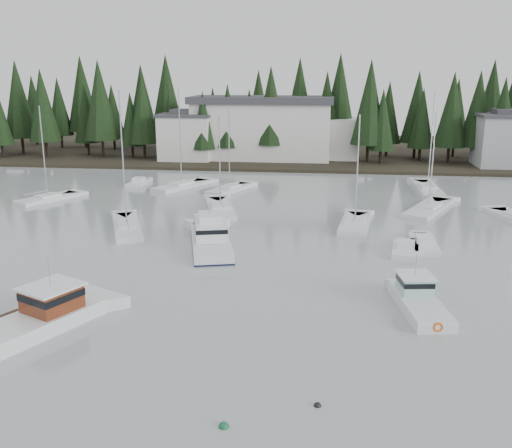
% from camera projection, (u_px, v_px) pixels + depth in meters
% --- Properties ---
extents(far_shore_land, '(240.00, 54.00, 1.00)m').
position_uv_depth(far_shore_land, '(294.00, 150.00, 116.61)').
color(far_shore_land, black).
rests_on(far_shore_land, ground).
extents(conifer_treeline, '(200.00, 22.00, 20.00)m').
position_uv_depth(conifer_treeline, '(291.00, 158.00, 106.06)').
color(conifer_treeline, black).
rests_on(conifer_treeline, ground).
extents(house_west, '(9.54, 7.42, 8.75)m').
position_uv_depth(house_west, '(187.00, 136.00, 100.28)').
color(house_west, silver).
rests_on(house_west, ground).
extents(house_east_a, '(10.60, 8.48, 9.25)m').
position_uv_depth(house_east_a, '(509.00, 139.00, 92.88)').
color(house_east_a, '#999EA0').
rests_on(house_east_a, ground).
extents(harbor_inn, '(29.50, 11.50, 10.90)m').
position_uv_depth(harbor_inn, '(273.00, 129.00, 101.42)').
color(harbor_inn, silver).
rests_on(harbor_inn, ground).
extents(lobster_boat_brown, '(7.46, 10.33, 4.89)m').
position_uv_depth(lobster_boat_brown, '(32.00, 323.00, 34.87)').
color(lobster_boat_brown, silver).
rests_on(lobster_boat_brown, ground).
extents(cabin_cruiser_center, '(6.01, 11.34, 4.66)m').
position_uv_depth(cabin_cruiser_center, '(211.00, 239.00, 51.95)').
color(cabin_cruiser_center, silver).
rests_on(cabin_cruiser_center, ground).
extents(lobster_boat_teal, '(3.52, 7.44, 3.98)m').
position_uv_depth(lobster_boat_teal, '(419.00, 302.00, 38.23)').
color(lobster_boat_teal, silver).
rests_on(lobster_boat_teal, ground).
extents(sailboat_0, '(3.87, 8.84, 11.94)m').
position_uv_depth(sailboat_0, '(355.00, 225.00, 59.14)').
color(sailboat_0, silver).
rests_on(sailboat_0, ground).
extents(sailboat_3, '(5.60, 8.64, 11.56)m').
position_uv_depth(sailboat_3, '(230.00, 190.00, 76.71)').
color(sailboat_3, silver).
rests_on(sailboat_3, ground).
extents(sailboat_5, '(6.42, 10.83, 14.39)m').
position_uv_depth(sailboat_5, '(127.00, 228.00, 57.87)').
color(sailboat_5, silver).
rests_on(sailboat_5, ground).
extents(sailboat_6, '(6.20, 8.37, 12.11)m').
position_uv_depth(sailboat_6, '(48.00, 200.00, 70.92)').
color(sailboat_6, silver).
rests_on(sailboat_6, ground).
extents(sailboat_8, '(7.44, 11.13, 11.72)m').
position_uv_depth(sailboat_8, '(429.00, 210.00, 65.81)').
color(sailboat_8, silver).
rests_on(sailboat_8, ground).
extents(sailboat_10, '(2.97, 10.60, 13.53)m').
position_uv_depth(sailboat_10, '(427.00, 190.00, 77.11)').
color(sailboat_10, silver).
rests_on(sailboat_10, ground).
extents(sailboat_11, '(5.40, 10.65, 11.41)m').
position_uv_depth(sailboat_11, '(221.00, 210.00, 65.88)').
color(sailboat_11, silver).
rests_on(sailboat_11, ground).
extents(sailboat_12, '(7.02, 9.61, 13.92)m').
position_uv_depth(sailboat_12, '(182.00, 187.00, 78.98)').
color(sailboat_12, silver).
rests_on(sailboat_12, ground).
extents(runabout_1, '(2.95, 5.42, 1.42)m').
position_uv_depth(runabout_1, '(405.00, 251.00, 50.32)').
color(runabout_1, silver).
rests_on(runabout_1, ground).
extents(runabout_3, '(2.21, 5.33, 1.42)m').
position_uv_depth(runabout_3, '(139.00, 184.00, 80.98)').
color(runabout_3, silver).
rests_on(runabout_3, ground).
extents(runabout_4, '(2.43, 6.32, 1.42)m').
position_uv_depth(runabout_4, '(424.00, 245.00, 52.03)').
color(runabout_4, silver).
rests_on(runabout_4, ground).
extents(mooring_buoy_green, '(0.48, 0.48, 0.48)m').
position_uv_depth(mooring_buoy_green, '(224.00, 427.00, 25.55)').
color(mooring_buoy_green, '#145933').
rests_on(mooring_buoy_green, ground).
extents(mooring_buoy_dark, '(0.37, 0.37, 0.37)m').
position_uv_depth(mooring_buoy_dark, '(317.00, 406.00, 27.16)').
color(mooring_buoy_dark, black).
rests_on(mooring_buoy_dark, ground).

